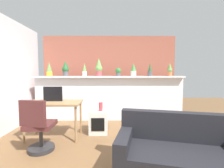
# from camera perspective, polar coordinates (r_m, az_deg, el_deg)

# --- Properties ---
(ground_plane) EXTENTS (12.00, 12.00, 0.00)m
(ground_plane) POSITION_cam_1_polar(r_m,az_deg,el_deg) (2.78, -1.41, -24.87)
(ground_plane) COLOR brown
(divider_wall) EXTENTS (4.14, 0.16, 1.22)m
(divider_wall) POSITION_cam_1_polar(r_m,az_deg,el_deg) (4.50, -1.00, -5.39)
(divider_wall) COLOR silver
(divider_wall) RESTS_ON ground
(plant_shelf) EXTENTS (4.14, 0.35, 0.04)m
(plant_shelf) POSITION_cam_1_polar(r_m,az_deg,el_deg) (4.40, -1.02, 2.62)
(plant_shelf) COLOR silver
(plant_shelf) RESTS_ON divider_wall
(brick_wall_behind) EXTENTS (4.14, 0.10, 2.50)m
(brick_wall_behind) POSITION_cam_1_polar(r_m,az_deg,el_deg) (5.04, -0.95, 2.97)
(brick_wall_behind) COLOR #9E5442
(brick_wall_behind) RESTS_ON ground
(potted_plant_0) EXTENTS (0.15, 0.15, 0.38)m
(potted_plant_0) POSITION_cam_1_polar(r_m,az_deg,el_deg) (4.69, -21.81, 4.93)
(potted_plant_0) COLOR gold
(potted_plant_0) RESTS_ON plant_shelf
(potted_plant_1) EXTENTS (0.19, 0.19, 0.42)m
(potted_plant_1) POSITION_cam_1_polar(r_m,az_deg,el_deg) (4.60, -16.53, 5.37)
(potted_plant_1) COLOR #4C4C51
(potted_plant_1) RESTS_ON plant_shelf
(potted_plant_2) EXTENTS (0.13, 0.13, 0.36)m
(potted_plant_2) POSITION_cam_1_polar(r_m,az_deg,el_deg) (4.48, -9.96, 5.00)
(potted_plant_2) COLOR silver
(potted_plant_2) RESTS_ON plant_shelf
(potted_plant_3) EXTENTS (0.20, 0.20, 0.50)m
(potted_plant_3) POSITION_cam_1_polar(r_m,az_deg,el_deg) (4.43, -4.82, 6.06)
(potted_plant_3) COLOR #B7474C
(potted_plant_3) RESTS_ON plant_shelf
(potted_plant_4) EXTENTS (0.16, 0.16, 0.23)m
(potted_plant_4) POSITION_cam_1_polar(r_m,az_deg,el_deg) (4.43, 2.27, 4.52)
(potted_plant_4) COLOR #4C4C51
(potted_plant_4) RESTS_ON plant_shelf
(potted_plant_5) EXTENTS (0.15, 0.15, 0.36)m
(potted_plant_5) POSITION_cam_1_polar(r_m,az_deg,el_deg) (4.42, 7.79, 5.14)
(potted_plant_5) COLOR silver
(potted_plant_5) RESTS_ON plant_shelf
(potted_plant_6) EXTENTS (0.13, 0.13, 0.39)m
(potted_plant_6) POSITION_cam_1_polar(r_m,az_deg,el_deg) (4.51, 13.60, 4.85)
(potted_plant_6) COLOR #4C4C51
(potted_plant_6) RESTS_ON plant_shelf
(potted_plant_7) EXTENTS (0.13, 0.13, 0.38)m
(potted_plant_7) POSITION_cam_1_polar(r_m,az_deg,el_deg) (4.71, 20.25, 4.87)
(potted_plant_7) COLOR #C66B42
(potted_plant_7) RESTS_ON plant_shelf
(desk) EXTENTS (1.10, 0.60, 0.75)m
(desk) POSITION_cam_1_polar(r_m,az_deg,el_deg) (3.48, -20.32, -7.47)
(desk) COLOR #99754C
(desk) RESTS_ON ground
(tv_monitor) EXTENTS (0.39, 0.04, 0.31)m
(tv_monitor) POSITION_cam_1_polar(r_m,az_deg,el_deg) (3.53, -20.66, -3.38)
(tv_monitor) COLOR black
(tv_monitor) RESTS_ON desk
(office_chair) EXTENTS (0.48, 0.48, 0.91)m
(office_chair) POSITION_cam_1_polar(r_m,az_deg,el_deg) (3.03, -25.12, -14.77)
(office_chair) COLOR #262628
(office_chair) RESTS_ON ground
(side_cube_shelf) EXTENTS (0.40, 0.41, 0.50)m
(side_cube_shelf) POSITION_cam_1_polar(r_m,az_deg,el_deg) (3.64, -4.91, -13.49)
(side_cube_shelf) COLOR silver
(side_cube_shelf) RESTS_ON ground
(vase_on_shelf) EXTENTS (0.08, 0.08, 0.19)m
(vase_on_shelf) POSITION_cam_1_polar(r_m,az_deg,el_deg) (3.52, -4.12, -8.24)
(vase_on_shelf) COLOR #CC3D47
(vase_on_shelf) RESTS_ON side_cube_shelf
(couch) EXTENTS (1.70, 1.11, 0.80)m
(couch) POSITION_cam_1_polar(r_m,az_deg,el_deg) (2.35, 23.44, -23.19)
(couch) COLOR black
(couch) RESTS_ON ground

